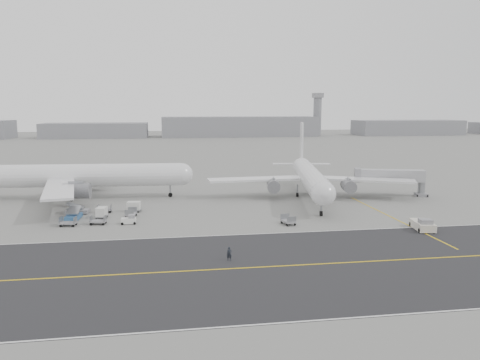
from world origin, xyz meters
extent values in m
plane|color=gray|center=(0.00, 0.00, 0.00)|extent=(700.00, 700.00, 0.00)
cube|color=#2B2B2E|center=(5.00, -18.00, 0.01)|extent=(220.00, 32.00, 0.02)
cube|color=gold|center=(5.00, -18.00, 0.03)|extent=(220.00, 0.30, 0.01)
cube|color=silver|center=(5.00, -2.20, 0.03)|extent=(220.00, 0.25, 0.01)
cube|color=silver|center=(5.00, -33.80, 0.03)|extent=(220.00, 0.25, 0.01)
cube|color=gold|center=(30.00, 5.00, 0.02)|extent=(0.30, 40.00, 0.01)
cylinder|color=gray|center=(100.00, 265.00, 14.00)|extent=(6.00, 6.00, 28.00)
cube|color=#929297|center=(100.00, 265.00, 29.50)|extent=(7.00, 7.00, 3.50)
cylinder|color=white|center=(-30.50, 33.62, 5.27)|extent=(45.05, 7.96, 5.14)
sphere|color=white|center=(-8.13, 32.20, 5.27)|extent=(5.04, 5.04, 5.04)
cube|color=white|center=(-32.44, 20.19, 4.62)|extent=(9.81, 25.18, 0.45)
cube|color=white|center=(-30.74, 47.19, 4.62)|extent=(12.66, 25.10, 0.45)
cylinder|color=gray|center=(-30.00, 24.28, 3.34)|extent=(5.66, 3.52, 3.19)
cylinder|color=gray|center=(-28.82, 42.82, 3.34)|extent=(5.66, 3.52, 3.19)
cylinder|color=black|center=(-10.86, 32.38, 0.48)|extent=(1.00, 0.56, 0.97)
cylinder|color=black|center=(-32.33, 30.65, 0.48)|extent=(1.00, 0.56, 0.97)
cylinder|color=black|center=(-31.94, 36.80, 0.48)|extent=(1.00, 0.56, 0.97)
cylinder|color=gray|center=(-10.86, 32.38, 1.83)|extent=(0.36, 0.36, 2.70)
cylinder|color=white|center=(20.53, 26.02, 4.75)|extent=(12.01, 40.61, 4.64)
sphere|color=white|center=(16.80, 6.14, 4.75)|extent=(4.54, 4.54, 4.54)
cone|color=white|center=(24.43, 46.86, 5.10)|extent=(5.56, 8.53, 4.17)
cube|color=white|center=(24.52, 47.35, 11.51)|extent=(1.31, 4.46, 9.86)
cube|color=white|center=(20.57, 48.34, 5.22)|extent=(7.68, 3.54, 0.25)
cube|color=white|center=(28.57, 46.84, 5.22)|extent=(7.68, 3.54, 0.25)
cube|color=white|center=(8.71, 29.24, 4.17)|extent=(22.45, 6.23, 0.45)
cube|color=white|center=(32.71, 24.74, 4.17)|extent=(22.23, 13.73, 0.45)
cylinder|color=gray|center=(12.10, 26.59, 3.01)|extent=(3.73, 5.38, 2.87)
cylinder|color=gray|center=(28.59, 23.50, 3.01)|extent=(3.73, 5.38, 2.87)
cylinder|color=black|center=(17.26, 8.57, 0.50)|extent=(0.68, 1.08, 1.00)
cylinder|color=black|center=(18.06, 27.99, 0.50)|extent=(0.68, 1.08, 1.00)
cylinder|color=black|center=(23.53, 26.96, 0.50)|extent=(0.68, 1.08, 1.00)
cylinder|color=gray|center=(17.26, 8.57, 1.72)|extent=(0.36, 0.36, 2.43)
cube|color=beige|center=(30.86, -3.71, 0.76)|extent=(3.55, 5.91, 1.25)
cube|color=#929297|center=(30.66, -4.94, 1.70)|extent=(2.23, 2.09, 0.81)
cylinder|color=gray|center=(31.41, -0.35, 0.45)|extent=(0.52, 2.32, 0.14)
cylinder|color=black|center=(29.36, -5.64, 0.40)|extent=(0.48, 0.85, 0.81)
cylinder|color=black|center=(31.66, -6.02, 0.40)|extent=(0.48, 0.85, 0.81)
cylinder|color=black|center=(30.06, -1.40, 0.40)|extent=(0.48, 0.85, 0.81)
cylinder|color=black|center=(32.36, -1.78, 0.40)|extent=(0.48, 0.85, 0.81)
cylinder|color=gray|center=(46.74, 24.41, 2.06)|extent=(1.65, 1.65, 4.11)
cube|color=#929297|center=(46.74, 24.41, 0.36)|extent=(3.32, 3.32, 0.72)
cube|color=#A5A5A9|center=(39.82, 26.43, 4.73)|extent=(15.62, 7.08, 2.67)
cube|color=#929297|center=(32.71, 28.50, 4.73)|extent=(2.11, 3.51, 3.09)
cylinder|color=black|center=(48.14, 25.18, 0.31)|extent=(0.47, 0.68, 0.62)
imported|color=black|center=(-3.37, -14.72, 0.94)|extent=(0.73, 0.52, 1.88)
camera|label=1|loc=(-11.19, -74.59, 20.28)|focal=35.00mm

